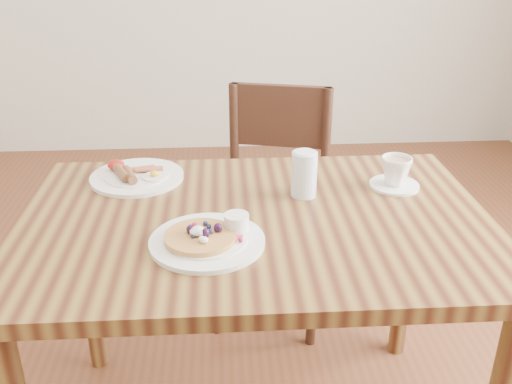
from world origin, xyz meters
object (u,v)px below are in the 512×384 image
chair_far (274,194)px  water_glass (304,174)px  pancake_plate (209,238)px  dining_table (256,250)px  teacup_saucer (395,173)px  breakfast_plate (135,176)px

chair_far → water_glass: bearing=106.8°
pancake_plate → dining_table: bearing=46.5°
water_glass → teacup_saucer: bearing=8.6°
dining_table → chair_far: bearing=80.6°
chair_far → water_glass: chair_far is taller
chair_far → breakfast_plate: bearing=56.6°
teacup_saucer → breakfast_plate: bearing=172.4°
pancake_plate → breakfast_plate: 0.44m
pancake_plate → teacup_saucer: (0.52, 0.29, 0.03)m
chair_far → teacup_saucer: (0.29, -0.51, 0.30)m
breakfast_plate → water_glass: bearing=-16.3°
breakfast_plate → water_glass: size_ratio=2.16×
pancake_plate → chair_far: bearing=73.9°
teacup_saucer → pancake_plate: bearing=-151.3°
breakfast_plate → teacup_saucer: teacup_saucer is taller
dining_table → pancake_plate: size_ratio=4.44×
dining_table → water_glass: size_ratio=9.60×
chair_far → water_glass: 0.64m
chair_far → dining_table: bearing=94.6°
breakfast_plate → chair_far: bearing=42.6°
pancake_plate → teacup_saucer: size_ratio=1.93×
dining_table → water_glass: (0.14, 0.12, 0.16)m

